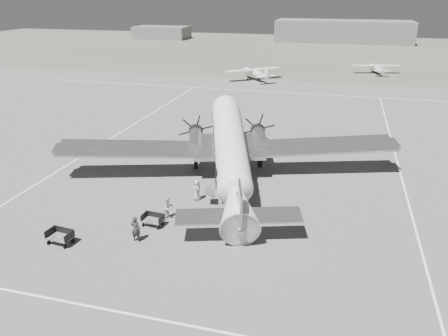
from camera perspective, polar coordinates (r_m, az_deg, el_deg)
ground at (r=33.97m, az=3.15°, el=-4.41°), size 260.00×260.00×0.00m
taxi_line_near at (r=22.71m, az=-4.79°, el=-19.79°), size 60.00×0.15×0.01m
taxi_line_right at (r=33.93m, az=23.51°, el=-6.40°), size 0.15×80.00×0.01m
taxi_line_left at (r=48.92m, az=-15.33°, el=3.27°), size 0.15×60.00×0.01m
taxi_line_horizon at (r=71.67m, az=10.01°, el=9.58°), size 90.00×0.15×0.01m
grass_infield at (r=125.85m, az=12.62°, el=14.69°), size 260.00×90.00×0.01m
hangar_main at (r=150.26m, az=15.30°, el=16.85°), size 42.00×14.00×6.60m
shed_secondary at (r=157.70m, az=-8.12°, el=17.12°), size 18.00×10.00×4.00m
dc3_airliner at (r=35.97m, az=0.83°, el=2.13°), size 34.96×29.03×5.72m
light_plane_left at (r=81.38m, az=4.05°, el=12.14°), size 14.09×13.84×2.27m
light_plane_right at (r=92.82m, az=19.28°, el=12.11°), size 10.60×9.33×1.89m
baggage_cart_near at (r=30.82m, az=-9.28°, el=-6.74°), size 1.61×1.21×0.86m
baggage_cart_far at (r=30.28m, az=-20.62°, el=-8.45°), size 1.81×1.37×0.95m
ground_crew at (r=29.02m, az=-11.46°, el=-7.81°), size 0.65×0.43×1.78m
ramp_agent at (r=31.45m, az=-7.31°, el=-5.17°), size 0.94×1.01×1.65m
passenger at (r=33.90m, az=-3.57°, el=-2.87°), size 0.58×0.86×1.71m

